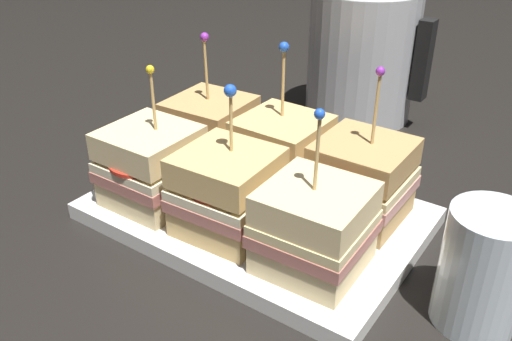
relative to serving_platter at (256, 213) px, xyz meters
The scene contains 10 objects.
ground_plane 0.01m from the serving_platter, ahead, with size 6.00×6.00×0.00m, color black.
serving_platter is the anchor object (origin of this frame).
sandwich_front_left 0.12m from the serving_platter, 151.83° to the right, with size 0.09×0.09×0.15m.
sandwich_front_center 0.07m from the serving_platter, 87.40° to the right, with size 0.10×0.10×0.15m.
sandwich_front_right 0.12m from the serving_platter, 27.28° to the right, with size 0.10×0.10×0.16m.
sandwich_back_left 0.12m from the serving_platter, 154.55° to the left, with size 0.10×0.10×0.16m.
sandwich_back_center 0.07m from the serving_platter, 89.76° to the left, with size 0.09×0.09×0.17m.
sandwich_back_right 0.12m from the serving_platter, 26.00° to the left, with size 0.09×0.10×0.16m.
kettle_steel 0.35m from the serving_platter, 96.58° to the left, with size 0.18×0.16×0.22m.
drinking_glass 0.24m from the serving_platter, ahead, with size 0.07×0.07×0.11m.
Camera 1 is at (0.28, -0.41, 0.34)m, focal length 38.00 mm.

